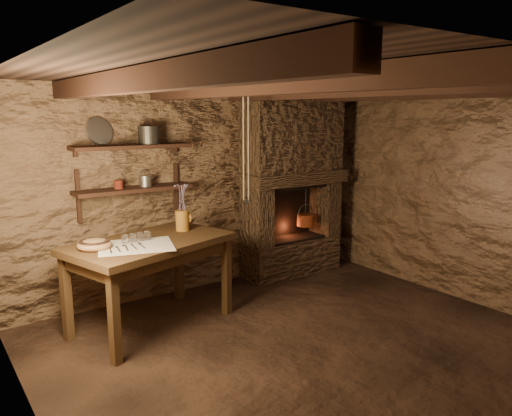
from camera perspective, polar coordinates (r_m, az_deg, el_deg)
floor at (r=4.73m, az=5.82°, el=-15.56°), size 4.50×4.50×0.00m
back_wall at (r=5.96m, az=-6.66°, el=2.10°), size 4.50×0.04×2.40m
left_wall at (r=3.35m, az=-24.41°, el=-5.75°), size 0.04×4.00×2.40m
right_wall at (r=6.04m, az=22.41°, el=1.46°), size 0.04×4.00×2.40m
ceiling at (r=4.25m, az=6.46°, el=14.83°), size 4.50×4.00×0.04m
beam_far_left at (r=3.44m, az=-13.23°, el=14.06°), size 0.14×3.95×0.16m
beam_mid_left at (r=3.93m, az=0.80°, el=13.91°), size 0.14×3.95×0.16m
beam_mid_right at (r=4.59m, az=11.24°, el=13.27°), size 0.14×3.95×0.16m
beam_far_right at (r=5.35m, az=18.84°, el=12.54°), size 0.14×3.95×0.16m
shelf_lower at (r=5.44m, az=-13.75°, el=2.09°), size 1.25×0.30×0.04m
shelf_upper at (r=5.40m, az=-13.96°, el=6.82°), size 1.25×0.30×0.04m
hearth at (r=6.46m, az=4.13°, el=3.06°), size 1.43×0.51×2.30m
work_table at (r=5.06m, az=-11.89°, el=-8.10°), size 1.74×1.28×0.89m
linen_cloth at (r=4.74m, az=-13.57°, el=-4.24°), size 0.80×0.72×0.01m
pewter_cutlery_row at (r=4.72m, az=-13.48°, el=-4.18°), size 0.60×0.38×0.01m
drinking_glasses at (r=4.85m, az=-13.92°, el=-3.33°), size 0.21×0.06×0.09m
stoneware_jug at (r=5.23m, az=-8.42°, el=-0.30°), size 0.17×0.17×0.49m
wooden_bowl at (r=4.75m, az=-17.97°, el=-4.04°), size 0.35×0.35×0.11m
iron_stockpot at (r=5.46m, az=-12.14°, el=8.04°), size 0.23×0.23×0.17m
tin_pan at (r=5.38m, az=-17.51°, el=8.38°), size 0.31×0.19×0.29m
small_kettle at (r=5.48m, az=-12.52°, el=3.04°), size 0.20×0.18×0.18m
rusty_tin at (r=5.38m, az=-15.42°, el=2.61°), size 0.09×0.09×0.09m
red_pot at (r=6.63m, az=5.66°, el=-1.28°), size 0.25×0.22×0.54m
hanging_ropes at (r=5.11m, az=-1.16°, el=7.49°), size 0.08×0.08×1.20m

